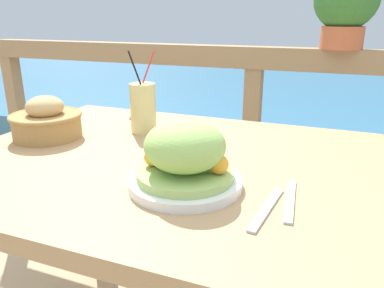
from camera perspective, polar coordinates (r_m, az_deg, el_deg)
patio_table at (r=0.98m, az=-1.04°, el=-7.57°), size 1.19×0.84×0.73m
railing_fence at (r=1.67m, az=9.26°, el=6.56°), size 2.80×0.08×0.95m
sea_backdrop at (r=4.21m, az=16.18°, el=5.80°), size 12.00×4.00×0.34m
salad_plate at (r=0.77m, az=-1.06°, el=-2.26°), size 0.24×0.24×0.15m
drink_glass at (r=1.15m, az=-7.46°, el=5.48°), size 0.08×0.08×0.25m
bread_basket at (r=1.18m, az=-21.29°, el=3.30°), size 0.21×0.21×0.12m
potted_plant at (r=1.60m, az=22.43°, el=19.23°), size 0.24×0.24×0.30m
fork at (r=0.72m, az=11.31°, el=-9.66°), size 0.04×0.18×0.00m
knife at (r=0.76m, az=14.75°, el=-8.29°), size 0.03×0.18×0.00m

